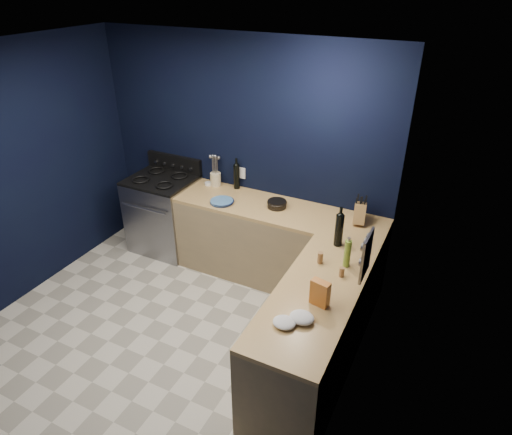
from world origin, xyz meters
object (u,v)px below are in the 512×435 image
Objects in this scene: utensil_crock at (216,179)px; crouton_bag at (320,293)px; knife_block at (360,213)px; gas_range at (164,215)px; plate_stack at (222,202)px.

utensil_crock is 2.34m from crouton_bag.
knife_block is at bearing 104.64° from crouton_bag.
knife_block is (1.74, -0.11, 0.03)m from utensil_crock.
gas_range is 0.85m from utensil_crock.
plate_stack is at bearing -8.22° from gas_range.
plate_stack is 1.48m from knife_block.
crouton_bag reaches higher than plate_stack.
knife_block reaches higher than plate_stack.
crouton_bag is (2.43, -1.26, 0.55)m from gas_range.
gas_range is at bearing 171.78° from plate_stack.
plate_stack is 1.60× the size of utensil_crock.
utensil_crock is at bearing 152.65° from crouton_bag.
crouton_bag is (1.80, -1.49, 0.03)m from utensil_crock.
knife_block is (1.45, 0.25, 0.09)m from plate_stack.
knife_block is (2.37, 0.12, 0.54)m from gas_range.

